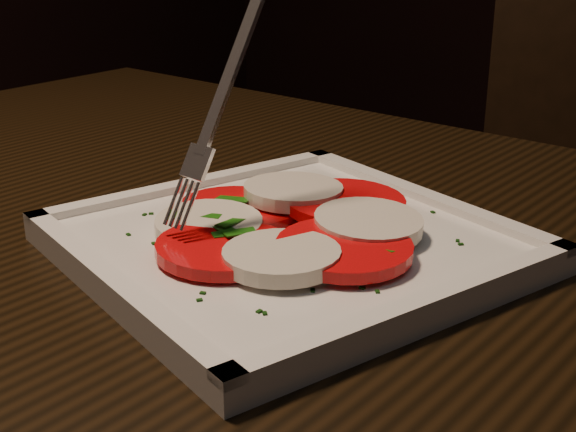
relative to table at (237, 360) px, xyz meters
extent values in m
cube|color=black|center=(0.00, 0.00, 0.08)|extent=(1.25, 0.88, 0.04)
cylinder|color=black|center=(-0.52, 0.37, -0.30)|extent=(0.06, 0.06, 0.71)
cylinder|color=black|center=(-0.12, 0.85, -0.45)|extent=(0.04, 0.04, 0.41)
cube|color=white|center=(0.05, 0.00, 0.11)|extent=(0.35, 0.35, 0.01)
cylinder|color=red|center=(-0.01, 0.02, 0.12)|extent=(0.09, 0.09, 0.01)
cylinder|color=beige|center=(0.00, -0.02, 0.12)|extent=(0.08, 0.08, 0.01)
cylinder|color=red|center=(0.03, -0.05, 0.12)|extent=(0.09, 0.09, 0.01)
cylinder|color=beige|center=(0.08, -0.04, 0.12)|extent=(0.08, 0.08, 0.01)
cylinder|color=red|center=(0.10, -0.01, 0.12)|extent=(0.09, 0.09, 0.01)
cylinder|color=beige|center=(0.09, 0.03, 0.12)|extent=(0.08, 0.08, 0.01)
cylinder|color=red|center=(0.06, 0.06, 0.13)|extent=(0.09, 0.09, 0.01)
cylinder|color=beige|center=(0.02, 0.05, 0.13)|extent=(0.08, 0.08, 0.01)
cube|color=#1B5A0F|center=(0.03, -0.03, 0.12)|extent=(0.02, 0.03, 0.00)
cube|color=#1B5A0F|center=(0.11, 0.04, 0.12)|extent=(0.02, 0.04, 0.01)
cube|color=#1B5A0F|center=(0.07, 0.04, 0.12)|extent=(0.02, 0.04, 0.00)
cube|color=#1B5A0F|center=(0.12, 0.01, 0.12)|extent=(0.03, 0.02, 0.00)
cube|color=#1B5A0F|center=(0.02, -0.03, 0.12)|extent=(0.03, 0.02, 0.00)
cube|color=#1B5A0F|center=(0.02, 0.08, 0.12)|extent=(0.04, 0.04, 0.00)
cube|color=#1B5A0F|center=(-0.01, -0.02, 0.12)|extent=(0.04, 0.02, 0.00)
cube|color=#1B5A0F|center=(0.00, 0.05, 0.12)|extent=(0.03, 0.02, 0.00)
cube|color=#1B5A0F|center=(-0.01, 0.02, 0.12)|extent=(0.03, 0.02, 0.00)
cube|color=#1B5A0F|center=(0.02, -0.02, 0.12)|extent=(0.01, 0.03, 0.00)
cube|color=black|center=(0.06, -0.10, 0.11)|extent=(0.00, 0.00, 0.00)
cube|color=black|center=(0.10, -0.10, 0.11)|extent=(0.00, 0.00, 0.00)
cube|color=black|center=(0.11, 0.10, 0.11)|extent=(0.00, 0.00, 0.00)
cube|color=black|center=(0.15, 0.06, 0.11)|extent=(0.00, 0.00, 0.00)
cube|color=black|center=(0.15, 0.06, 0.11)|extent=(0.00, 0.00, 0.00)
cube|color=black|center=(0.01, 0.11, 0.11)|extent=(0.00, 0.00, 0.00)
cube|color=black|center=(0.06, -0.11, 0.11)|extent=(0.00, 0.00, 0.00)
cube|color=black|center=(0.16, -0.03, 0.11)|extent=(0.00, 0.00, 0.00)
cube|color=black|center=(-0.02, -0.06, 0.11)|extent=(0.00, 0.00, 0.00)
cube|color=black|center=(0.14, -0.04, 0.11)|extent=(0.00, 0.00, 0.00)
cube|color=black|center=(-0.05, -0.06, 0.11)|extent=(0.00, 0.00, 0.00)
cube|color=black|center=(-0.02, 0.07, 0.11)|extent=(0.00, 0.00, 0.00)
cube|color=black|center=(-0.06, -0.01, 0.11)|extent=(0.00, 0.00, 0.00)
cube|color=black|center=(0.10, -0.10, 0.11)|extent=(0.00, 0.00, 0.00)
cube|color=black|center=(-0.06, -0.02, 0.11)|extent=(0.00, 0.00, 0.00)
cube|color=black|center=(0.13, -0.04, 0.11)|extent=(0.00, 0.00, 0.00)
cube|color=black|center=(-0.06, -0.03, 0.11)|extent=(0.00, 0.00, 0.00)
cube|color=black|center=(0.08, 0.09, 0.11)|extent=(0.00, 0.00, 0.00)
cube|color=black|center=(0.11, -0.06, 0.11)|extent=(0.00, 0.00, 0.00)
cube|color=black|center=(-0.05, -0.02, 0.11)|extent=(0.00, 0.00, 0.00)
cube|color=black|center=(0.08, 0.10, 0.11)|extent=(0.00, 0.00, 0.00)
cube|color=black|center=(0.03, 0.13, 0.11)|extent=(0.00, 0.00, 0.00)
cube|color=black|center=(0.11, -0.06, 0.11)|extent=(0.00, 0.00, 0.00)
cube|color=black|center=(-0.04, 0.09, 0.11)|extent=(0.00, 0.00, 0.00)
cube|color=black|center=(-0.06, -0.01, 0.11)|extent=(0.00, 0.00, 0.00)
cube|color=black|center=(-0.03, 0.10, 0.11)|extent=(0.00, 0.00, 0.00)
cube|color=black|center=(-0.05, 0.01, 0.11)|extent=(0.00, 0.00, 0.00)
cube|color=black|center=(0.07, 0.11, 0.11)|extent=(0.00, 0.00, 0.00)
cube|color=black|center=(0.08, 0.10, 0.11)|extent=(0.00, 0.00, 0.00)
camera|label=1|loc=(0.35, -0.42, 0.33)|focal=50.00mm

